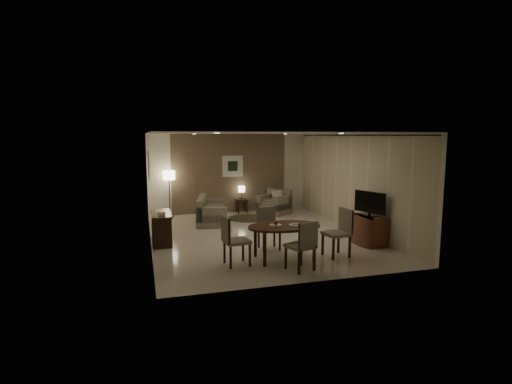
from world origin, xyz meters
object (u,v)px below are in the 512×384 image
object	(u,v)px
chair_right	(336,233)
side_table	(242,206)
sofa	(213,210)
tv_cabinet	(369,230)
chair_far	(269,229)
chair_near	(300,245)
chair_left	(237,240)
armchair	(274,202)
dining_table	(284,242)
floor_lamp	(170,194)
console_desk	(161,228)

from	to	relation	value
chair_right	side_table	bearing A→B (deg)	-179.05
side_table	sofa	bearing A→B (deg)	-133.37
tv_cabinet	sofa	distance (m)	4.75
chair_far	side_table	bearing A→B (deg)	83.65
chair_near	sofa	bearing A→B (deg)	-97.76
chair_left	chair_far	bearing A→B (deg)	-53.68
chair_near	armchair	bearing A→B (deg)	-122.17
chair_far	sofa	bearing A→B (deg)	103.12
dining_table	floor_lamp	world-z (taller)	floor_lamp
dining_table	chair_near	size ratio (longest dim) A/B	1.59
chair_left	side_table	size ratio (longest dim) A/B	2.17
chair_near	sofa	xyz separation A→B (m)	(-0.92, 4.75, -0.10)
chair_right	armchair	xyz separation A→B (m)	(0.23, 4.96, -0.12)
chair_left	armchair	world-z (taller)	chair_left
sofa	floor_lamp	distance (m)	1.79
console_desk	sofa	bearing A→B (deg)	50.25
chair_right	sofa	bearing A→B (deg)	-161.15
chair_far	sofa	xyz separation A→B (m)	(-0.78, 3.20, -0.09)
sofa	armchair	bearing A→B (deg)	-56.68
console_desk	side_table	world-z (taller)	console_desk
side_table	floor_lamp	bearing A→B (deg)	-179.60
chair_left	side_table	bearing A→B (deg)	-20.97
dining_table	chair_far	world-z (taller)	chair_far
chair_far	chair_right	world-z (taller)	chair_right
chair_far	floor_lamp	world-z (taller)	floor_lamp
console_desk	sofa	world-z (taller)	sofa
chair_near	side_table	size ratio (longest dim) A/B	2.11
tv_cabinet	chair_far	bearing A→B (deg)	174.68
tv_cabinet	chair_left	world-z (taller)	chair_left
chair_right	armchair	world-z (taller)	chair_right
sofa	side_table	size ratio (longest dim) A/B	3.57
armchair	floor_lamp	size ratio (longest dim) A/B	0.60
dining_table	sofa	distance (m)	4.11
dining_table	armchair	size ratio (longest dim) A/B	1.74
chair_right	dining_table	bearing A→B (deg)	-102.71
console_desk	chair_far	distance (m)	2.71
chair_far	floor_lamp	bearing A→B (deg)	113.05
tv_cabinet	chair_right	distance (m)	1.45
console_desk	floor_lamp	distance (m)	3.28
chair_left	sofa	distance (m)	4.11
chair_right	chair_near	bearing A→B (deg)	-68.05
chair_near	side_table	xyz separation A→B (m)	(0.32, 6.06, -0.26)
dining_table	chair_right	size ratio (longest dim) A/B	1.51
chair_near	armchair	distance (m)	5.74
chair_near	chair_left	bearing A→B (deg)	-48.58
chair_left	sofa	bearing A→B (deg)	-8.90
armchair	dining_table	bearing A→B (deg)	-53.96
chair_far	chair_left	world-z (taller)	chair_left
chair_right	floor_lamp	size ratio (longest dim) A/B	0.69
tv_cabinet	floor_lamp	xyz separation A→B (m)	(-4.46, 4.73, 0.41)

